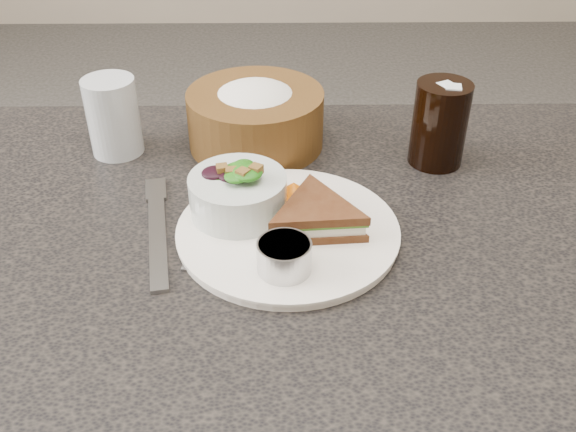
{
  "coord_description": "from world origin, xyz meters",
  "views": [
    {
      "loc": [
        -0.02,
        -0.66,
        1.24
      ],
      "look_at": [
        -0.01,
        -0.02,
        0.78
      ],
      "focal_mm": 40.0,
      "sensor_mm": 36.0,
      "label": 1
    }
  ],
  "objects_px": {
    "sandwich": "(316,216)",
    "bread_basket": "(255,110)",
    "salad_bowl": "(238,188)",
    "dressing_ramekin": "(284,257)",
    "dining_table": "(293,411)",
    "cola_glass": "(440,120)",
    "water_glass": "(113,117)",
    "dinner_plate": "(288,232)"
  },
  "relations": [
    {
      "from": "dining_table",
      "to": "cola_glass",
      "type": "height_order",
      "value": "cola_glass"
    },
    {
      "from": "dining_table",
      "to": "salad_bowl",
      "type": "bearing_deg",
      "value": 170.05
    },
    {
      "from": "dining_table",
      "to": "cola_glass",
      "type": "distance_m",
      "value": 0.51
    },
    {
      "from": "dining_table",
      "to": "dinner_plate",
      "type": "bearing_deg",
      "value": -111.68
    },
    {
      "from": "bread_basket",
      "to": "water_glass",
      "type": "relative_size",
      "value": 1.77
    },
    {
      "from": "dressing_ramekin",
      "to": "bread_basket",
      "type": "xyz_separation_m",
      "value": [
        -0.04,
        0.32,
        0.03
      ]
    },
    {
      "from": "salad_bowl",
      "to": "water_glass",
      "type": "height_order",
      "value": "water_glass"
    },
    {
      "from": "bread_basket",
      "to": "water_glass",
      "type": "height_order",
      "value": "same"
    },
    {
      "from": "sandwich",
      "to": "cola_glass",
      "type": "distance_m",
      "value": 0.26
    },
    {
      "from": "dressing_ramekin",
      "to": "water_glass",
      "type": "xyz_separation_m",
      "value": [
        -0.25,
        0.3,
        0.03
      ]
    },
    {
      "from": "dressing_ramekin",
      "to": "bread_basket",
      "type": "distance_m",
      "value": 0.32
    },
    {
      "from": "dining_table",
      "to": "water_glass",
      "type": "height_order",
      "value": "water_glass"
    },
    {
      "from": "sandwich",
      "to": "bread_basket",
      "type": "height_order",
      "value": "bread_basket"
    },
    {
      "from": "sandwich",
      "to": "water_glass",
      "type": "relative_size",
      "value": 1.2
    },
    {
      "from": "sandwich",
      "to": "dressing_ramekin",
      "type": "xyz_separation_m",
      "value": [
        -0.04,
        -0.08,
        -0.0
      ]
    },
    {
      "from": "dinner_plate",
      "to": "salad_bowl",
      "type": "height_order",
      "value": "salad_bowl"
    },
    {
      "from": "salad_bowl",
      "to": "water_glass",
      "type": "xyz_separation_m",
      "value": [
        -0.19,
        0.18,
        0.01
      ]
    },
    {
      "from": "salad_bowl",
      "to": "dressing_ramekin",
      "type": "bearing_deg",
      "value": -63.46
    },
    {
      "from": "salad_bowl",
      "to": "bread_basket",
      "type": "relative_size",
      "value": 0.6
    },
    {
      "from": "dinner_plate",
      "to": "sandwich",
      "type": "xyz_separation_m",
      "value": [
        0.03,
        -0.0,
        0.02
      ]
    },
    {
      "from": "dining_table",
      "to": "dressing_ramekin",
      "type": "xyz_separation_m",
      "value": [
        -0.01,
        -0.1,
        0.41
      ]
    },
    {
      "from": "dining_table",
      "to": "salad_bowl",
      "type": "relative_size",
      "value": 8.08
    },
    {
      "from": "dressing_ramekin",
      "to": "cola_glass",
      "type": "relative_size",
      "value": 0.46
    },
    {
      "from": "cola_glass",
      "to": "dressing_ramekin",
      "type": "bearing_deg",
      "value": -130.78
    },
    {
      "from": "sandwich",
      "to": "cola_glass",
      "type": "bearing_deg",
      "value": 40.48
    },
    {
      "from": "dinner_plate",
      "to": "salad_bowl",
      "type": "relative_size",
      "value": 2.21
    },
    {
      "from": "dressing_ramekin",
      "to": "dining_table",
      "type": "bearing_deg",
      "value": 82.06
    },
    {
      "from": "sandwich",
      "to": "bread_basket",
      "type": "distance_m",
      "value": 0.25
    },
    {
      "from": "cola_glass",
      "to": "bread_basket",
      "type": "bearing_deg",
      "value": 168.01
    },
    {
      "from": "bread_basket",
      "to": "water_glass",
      "type": "bearing_deg",
      "value": -174.49
    },
    {
      "from": "dinner_plate",
      "to": "salad_bowl",
      "type": "distance_m",
      "value": 0.08
    },
    {
      "from": "dinner_plate",
      "to": "dining_table",
      "type": "bearing_deg",
      "value": 68.32
    },
    {
      "from": "sandwich",
      "to": "dinner_plate",
      "type": "bearing_deg",
      "value": 172.47
    },
    {
      "from": "dining_table",
      "to": "dinner_plate",
      "type": "distance_m",
      "value": 0.38
    },
    {
      "from": "dinner_plate",
      "to": "cola_glass",
      "type": "height_order",
      "value": "cola_glass"
    },
    {
      "from": "cola_glass",
      "to": "dinner_plate",
      "type": "bearing_deg",
      "value": -140.52
    },
    {
      "from": "sandwich",
      "to": "salad_bowl",
      "type": "distance_m",
      "value": 0.11
    },
    {
      "from": "dining_table",
      "to": "dressing_ramekin",
      "type": "relative_size",
      "value": 16.05
    },
    {
      "from": "salad_bowl",
      "to": "water_glass",
      "type": "bearing_deg",
      "value": 136.68
    },
    {
      "from": "sandwich",
      "to": "cola_glass",
      "type": "xyz_separation_m",
      "value": [
        0.19,
        0.18,
        0.04
      ]
    },
    {
      "from": "salad_bowl",
      "to": "bread_basket",
      "type": "height_order",
      "value": "bread_basket"
    },
    {
      "from": "bread_basket",
      "to": "dining_table",
      "type": "bearing_deg",
      "value": -75.56
    }
  ]
}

